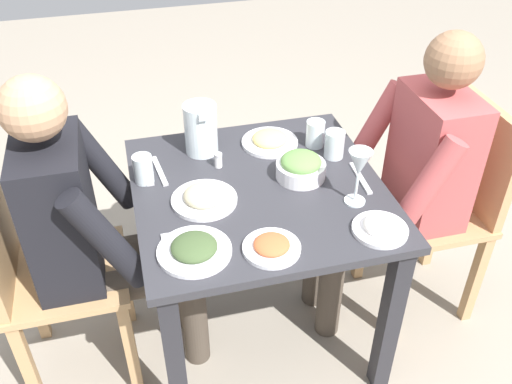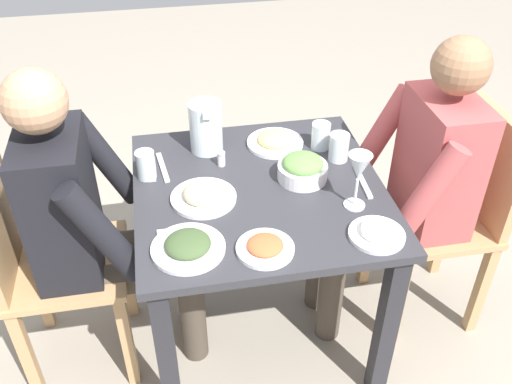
% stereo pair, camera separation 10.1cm
% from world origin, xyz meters
% --- Properties ---
extents(ground_plane, '(8.00, 8.00, 0.00)m').
position_xyz_m(ground_plane, '(0.00, 0.00, 0.00)').
color(ground_plane, gray).
extents(dining_table, '(0.84, 0.84, 0.71)m').
position_xyz_m(dining_table, '(0.00, 0.00, 0.58)').
color(dining_table, '#2D2D33').
rests_on(dining_table, ground_plane).
extents(chair_near, '(0.40, 0.40, 0.90)m').
position_xyz_m(chair_near, '(0.00, -0.76, 0.51)').
color(chair_near, tan).
rests_on(chair_near, ground_plane).
extents(chair_far, '(0.40, 0.40, 0.90)m').
position_xyz_m(chair_far, '(0.00, 0.76, 0.51)').
color(chair_far, tan).
rests_on(chair_far, ground_plane).
extents(diner_near, '(0.48, 0.53, 1.19)m').
position_xyz_m(diner_near, '(0.00, -0.55, 0.66)').
color(diner_near, '#B24C4C').
rests_on(diner_near, ground_plane).
extents(diner_far, '(0.48, 0.53, 1.19)m').
position_xyz_m(diner_far, '(0.00, 0.55, 0.66)').
color(diner_far, black).
rests_on(diner_far, ground_plane).
extents(water_pitcher, '(0.16, 0.12, 0.19)m').
position_xyz_m(water_pitcher, '(0.27, 0.15, 0.80)').
color(water_pitcher, silver).
rests_on(water_pitcher, dining_table).
extents(salad_bowl, '(0.17, 0.17, 0.09)m').
position_xyz_m(salad_bowl, '(0.02, -0.16, 0.75)').
color(salad_bowl, white).
rests_on(salad_bowl, dining_table).
extents(plate_beans, '(0.22, 0.22, 0.05)m').
position_xyz_m(plate_beans, '(-0.03, 0.19, 0.73)').
color(plate_beans, white).
rests_on(plate_beans, dining_table).
extents(plate_yoghurt, '(0.17, 0.17, 0.05)m').
position_xyz_m(plate_yoghurt, '(-0.31, -0.30, 0.73)').
color(plate_yoghurt, white).
rests_on(plate_yoghurt, dining_table).
extents(plate_rice_curry, '(0.17, 0.17, 0.04)m').
position_xyz_m(plate_rice_curry, '(-0.31, 0.04, 0.72)').
color(plate_rice_curry, white).
rests_on(plate_rice_curry, dining_table).
extents(plate_fries, '(0.21, 0.21, 0.05)m').
position_xyz_m(plate_fries, '(0.26, -0.11, 0.73)').
color(plate_fries, white).
rests_on(plate_fries, dining_table).
extents(plate_dolmas, '(0.22, 0.22, 0.05)m').
position_xyz_m(plate_dolmas, '(-0.27, 0.26, 0.73)').
color(plate_dolmas, white).
rests_on(plate_dolmas, dining_table).
extents(water_glass_far_right, '(0.07, 0.07, 0.10)m').
position_xyz_m(water_glass_far_right, '(0.12, -0.31, 0.76)').
color(water_glass_far_right, silver).
rests_on(water_glass_far_right, dining_table).
extents(water_glass_by_pitcher, '(0.07, 0.07, 0.10)m').
position_xyz_m(water_glass_by_pitcher, '(0.21, -0.27, 0.76)').
color(water_glass_by_pitcher, silver).
rests_on(water_glass_by_pitcher, dining_table).
extents(water_glass_near_left, '(0.07, 0.07, 0.10)m').
position_xyz_m(water_glass_near_left, '(0.13, 0.37, 0.76)').
color(water_glass_near_left, silver).
rests_on(water_glass_near_left, dining_table).
extents(wine_glass, '(0.08, 0.08, 0.20)m').
position_xyz_m(wine_glass, '(-0.16, -0.28, 0.85)').
color(wine_glass, silver).
rests_on(wine_glass, dining_table).
extents(salt_shaker, '(0.03, 0.03, 0.05)m').
position_xyz_m(salt_shaker, '(0.16, 0.11, 0.74)').
color(salt_shaker, white).
rests_on(salt_shaker, dining_table).
extents(fork_near, '(0.17, 0.03, 0.01)m').
position_xyz_m(fork_near, '(0.18, 0.36, 0.71)').
color(fork_near, silver).
rests_on(fork_near, dining_table).
extents(knife_near, '(0.19, 0.03, 0.01)m').
position_xyz_m(knife_near, '(-0.04, -0.35, 0.71)').
color(knife_near, silver).
rests_on(knife_near, dining_table).
extents(fork_far, '(0.17, 0.03, 0.01)m').
position_xyz_m(fork_far, '(-0.25, 0.34, 0.71)').
color(fork_far, silver).
rests_on(fork_far, dining_table).
extents(knife_far, '(0.19, 0.04, 0.01)m').
position_xyz_m(knife_far, '(0.18, 0.31, 0.71)').
color(knife_far, silver).
rests_on(knife_far, dining_table).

